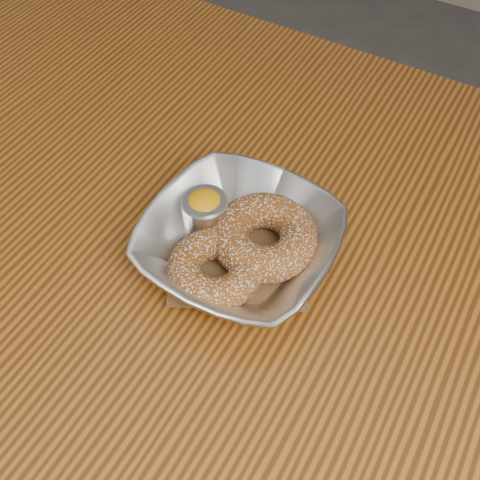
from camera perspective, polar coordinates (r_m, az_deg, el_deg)
The scene contains 7 objects.
ground_plane at distance 1.31m, azimuth 0.23°, elevation -20.15°, with size 4.00×4.00×0.00m, color #565659.
table at distance 0.72m, azimuth 0.39°, elevation -4.50°, with size 1.20×0.80×0.75m.
serving_bowl at distance 0.60m, azimuth 0.00°, elevation -0.28°, with size 0.21×0.21×0.05m, color silver.
parchment at distance 0.61m, azimuth 0.00°, elevation -1.19°, with size 0.14×0.14×0.00m, color brown.
donut_back at distance 0.60m, azimuth 2.45°, elevation 0.33°, with size 0.11×0.11×0.04m, color brown.
donut_front at distance 0.58m, azimuth -2.52°, elevation -2.91°, with size 0.10×0.10×0.03m, color brown.
ramekin at distance 0.62m, azimuth -3.53°, elevation 2.87°, with size 0.05×0.05×0.05m.
Camera 1 is at (0.19, -0.34, 1.25)m, focal length 42.00 mm.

